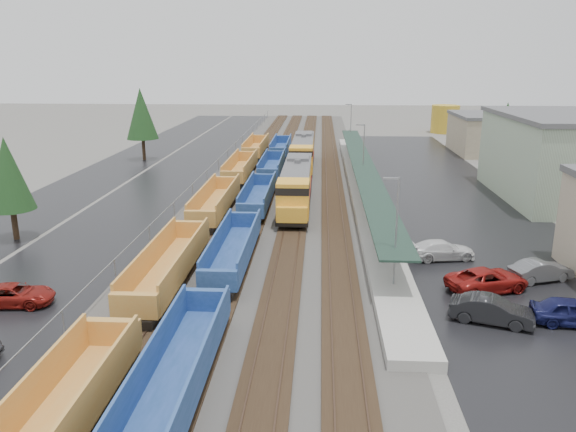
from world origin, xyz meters
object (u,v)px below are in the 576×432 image
parked_car_east_d (573,312)px  well_string_blue (248,219)px  parked_car_east_c (442,250)px  well_string_yellow (197,229)px  parked_car_east_b (487,280)px  locomotive_lead (296,186)px  parked_car_east_a (492,310)px  storage_tank (445,119)px  parked_car_east_e (541,271)px  locomotive_trail (303,153)px  parked_car_west_c (14,295)px

parked_car_east_d → well_string_blue: bearing=58.2°
parked_car_east_c → well_string_yellow: bearing=71.0°
parked_car_east_b → locomotive_lead: bearing=12.0°
well_string_yellow → parked_car_east_c: size_ratio=20.48×
parked_car_east_a → parked_car_east_b: size_ratio=0.86×
parked_car_east_a → parked_car_east_b: bearing=5.8°
storage_tank → parked_car_east_e: bearing=-97.2°
locomotive_trail → parked_car_east_e: size_ratio=4.35×
well_string_blue → parked_car_east_b: 21.83m
well_string_blue → parked_car_east_d: well_string_blue is taller
locomotive_trail → storage_tank: (28.75, 43.32, 0.49)m
storage_tank → parked_car_east_b: (-14.83, -85.63, -2.12)m
parked_car_east_a → parked_car_east_c: size_ratio=0.94×
parked_car_east_b → parked_car_east_c: size_ratio=1.09×
parked_car_west_c → parked_car_east_c: (29.05, 10.26, 0.06)m
storage_tank → parked_car_east_d: size_ratio=1.21×
parked_car_east_a → parked_car_east_d: (4.72, -0.00, 0.02)m
well_string_blue → parked_car_east_c: well_string_blue is taller
locomotive_trail → storage_tank: size_ratio=3.44×
parked_car_east_b → parked_car_east_e: 4.75m
locomotive_trail → storage_tank: bearing=56.4°
parked_car_west_c → parked_car_east_e: parked_car_east_e is taller
locomotive_lead → parked_car_east_a: bearing=-63.9°
storage_tank → parked_car_west_c: storage_tank is taller
well_string_blue → storage_tank: (32.75, 73.17, 1.72)m
locomotive_trail → well_string_blue: 30.14m
well_string_blue → parked_car_east_d: bearing=-38.8°
locomotive_lead → parked_car_east_c: locomotive_lead is taller
parked_car_west_c → parked_car_east_d: (34.45, -0.79, 0.13)m
parked_car_east_a → parked_car_east_e: parked_car_east_a is taller
parked_car_east_a → parked_car_west_c: bearing=107.1°
well_string_blue → parked_car_east_b: size_ratio=17.70×
locomotive_lead → well_string_blue: (-4.00, -8.84, -1.23)m
parked_car_east_c → parked_car_east_e: size_ratio=1.12×
storage_tank → parked_car_east_b: bearing=-99.8°
locomotive_lead → parked_car_east_a: locomotive_lead is taller
locomotive_lead → well_string_yellow: size_ratio=0.19×
well_string_yellow → locomotive_lead: bearing=56.6°
locomotive_trail → parked_car_west_c: locomotive_trail is taller
well_string_blue → storage_tank: storage_tank is taller
parked_car_east_e → parked_car_east_d: bearing=154.5°
storage_tank → parked_car_west_c: bearing=-117.0°
well_string_yellow → storage_tank: storage_tank is taller
parked_car_east_c → parked_car_east_d: bearing=-164.6°
parked_car_east_c → parked_car_east_e: 7.36m
parked_car_west_c → parked_car_east_d: 34.46m
parked_car_west_c → parked_car_east_a: bearing=-95.9°
parked_car_west_c → parked_car_east_d: size_ratio=1.03×
well_string_yellow → parked_car_east_c: 20.36m
locomotive_lead → parked_car_east_b: 25.50m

